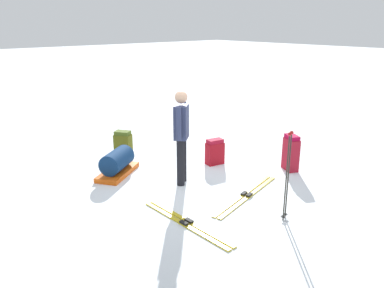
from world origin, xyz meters
The scene contains 9 objects.
ground_plane centered at (0.00, 0.00, 0.00)m, with size 80.00×80.00×0.00m, color white.
skier_standing centered at (0.24, -0.01, 0.95)m, with size 0.46×0.40×1.70m.
ski_pair_near centered at (-0.23, 1.15, 0.01)m, with size 1.95×0.64×0.05m.
ski_pair_far centered at (1.16, 1.20, 0.01)m, with size 0.19×1.83×0.05m.
backpack_large_dark centered at (-0.91, -0.33, 0.26)m, with size 0.39×0.27×0.53m.
backpack_bright centered at (-1.80, 0.90, 0.35)m, with size 0.34×0.41×0.72m.
backpack_small_spare centered at (0.29, -1.94, 0.29)m, with size 0.39×0.42×0.59m.
ski_poles_planted_near centered at (-0.04, 2.05, 0.75)m, with size 0.16×0.10×1.36m.
gear_sled centered at (0.91, -1.15, 0.22)m, with size 1.12×0.95×0.49m.
Camera 1 is at (4.43, 5.09, 2.84)m, focal length 36.44 mm.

